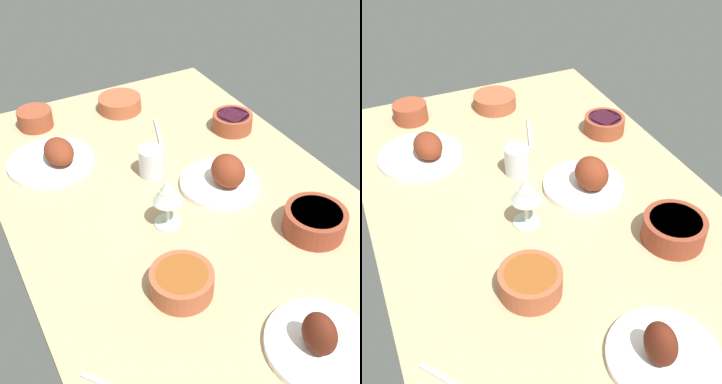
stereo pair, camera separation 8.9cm
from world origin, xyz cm
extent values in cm
cube|color=tan|center=(0.00, 0.00, 2.00)|extent=(140.00, 90.00, 4.00)
cylinder|color=white|center=(-0.67, -12.29, 4.80)|extent=(22.32, 22.32, 1.60)
ellipsoid|color=maroon|center=(-2.41, -13.62, 9.76)|extent=(10.57, 8.75, 9.04)
cylinder|color=white|center=(32.31, 25.93, 4.80)|extent=(25.18, 25.18, 1.60)
ellipsoid|color=maroon|center=(30.32, 23.50, 8.89)|extent=(11.72, 8.31, 7.15)
cylinder|color=white|center=(-53.97, -1.67, 4.80)|extent=(22.39, 22.39, 1.60)
ellipsoid|color=#511E11|center=(-53.99, -0.38, 9.99)|extent=(7.67, 5.45, 9.55)
cylinder|color=#A35133|center=(52.29, -5.06, 6.48)|extent=(14.66, 14.66, 4.96)
cylinder|color=#9E3314|center=(52.29, -5.06, 8.46)|extent=(12.02, 12.02, 1.00)
cylinder|color=#A35133|center=(-28.28, 15.25, 6.88)|extent=(14.10, 14.10, 5.75)
cylinder|color=brown|center=(-28.28, 15.25, 9.25)|extent=(11.56, 11.56, 1.00)
cylinder|color=brown|center=(22.78, -32.15, 6.73)|extent=(12.96, 12.96, 5.46)
cylinder|color=#4C192D|center=(22.78, -32.15, 8.96)|extent=(10.63, 10.63, 1.00)
cylinder|color=brown|center=(55.59, 23.68, 7.03)|extent=(11.22, 11.22, 6.05)
cylinder|color=#D6BC70|center=(55.59, 23.68, 9.55)|extent=(9.20, 9.20, 1.00)
cylinder|color=brown|center=(-27.44, -22.80, 7.22)|extent=(15.36, 15.36, 6.43)
cylinder|color=white|center=(-27.44, -22.80, 9.93)|extent=(12.60, 12.60, 1.00)
cylinder|color=silver|center=(-7.54, 7.64, 4.25)|extent=(7.00, 7.00, 0.50)
cylinder|color=silver|center=(-7.54, 7.64, 8.00)|extent=(1.00, 1.00, 7.00)
cone|color=silver|center=(-7.54, 7.64, 14.75)|extent=(7.60, 7.60, 6.50)
cylinder|color=beige|center=(-7.54, 7.64, 13.30)|extent=(4.18, 4.18, 2.80)
cylinder|color=silver|center=(13.43, 1.90, 8.25)|extent=(7.15, 7.15, 8.50)
cube|color=silver|center=(31.88, -9.56, 4.40)|extent=(16.56, 6.59, 0.80)
camera|label=1|loc=(-87.47, 48.48, 87.04)|focal=44.70mm
camera|label=2|loc=(-91.45, 40.47, 87.04)|focal=44.70mm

